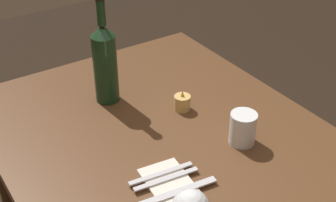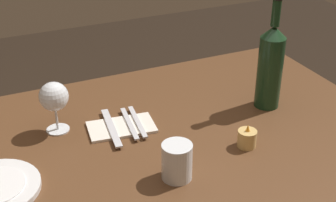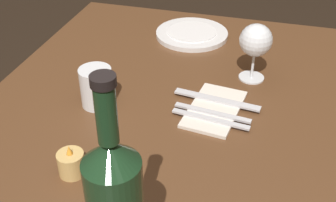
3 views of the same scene
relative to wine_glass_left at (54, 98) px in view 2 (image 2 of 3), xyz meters
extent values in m
cube|color=#56351E|center=(-0.27, 0.17, -0.12)|extent=(1.30, 0.90, 0.04)
cylinder|color=#412816|center=(-0.85, -0.21, -0.49)|extent=(0.06, 0.06, 0.70)
cylinder|color=white|center=(0.00, 0.00, -0.10)|extent=(0.07, 0.07, 0.00)
cylinder|color=white|center=(0.00, 0.00, -0.07)|extent=(0.01, 0.01, 0.07)
sphere|color=white|center=(0.00, 0.00, 0.00)|extent=(0.08, 0.08, 0.08)
cylinder|color=#42070F|center=(0.00, 0.00, 0.00)|extent=(0.06, 0.06, 0.02)
cylinder|color=#19381E|center=(-0.63, 0.12, 0.01)|extent=(0.08, 0.08, 0.23)
cone|color=#19381E|center=(-0.63, 0.12, 0.14)|extent=(0.08, 0.08, 0.04)
cylinder|color=#19381E|center=(-0.63, 0.12, 0.19)|extent=(0.03, 0.03, 0.08)
cylinder|color=white|center=(-0.22, 0.34, -0.06)|extent=(0.08, 0.08, 0.09)
cylinder|color=silver|center=(-0.22, 0.34, -0.08)|extent=(0.07, 0.07, 0.05)
cylinder|color=#DBB266|center=(-0.45, 0.29, -0.08)|extent=(0.05, 0.05, 0.05)
cylinder|color=white|center=(-0.45, 0.29, -0.09)|extent=(0.04, 0.04, 0.03)
cone|color=#F99E2D|center=(-0.45, 0.29, -0.05)|extent=(0.01, 0.01, 0.02)
cube|color=silver|center=(-0.17, 0.07, -0.10)|extent=(0.20, 0.13, 0.01)
cube|color=silver|center=(-0.19, 0.07, -0.10)|extent=(0.04, 0.18, 0.00)
cube|color=silver|center=(-0.22, 0.07, -0.10)|extent=(0.04, 0.18, 0.00)
cube|color=silver|center=(-0.14, 0.07, -0.10)|extent=(0.04, 0.21, 0.00)
camera|label=1|loc=(0.56, -0.43, 0.73)|focal=50.58mm
camera|label=2|loc=(0.20, 1.21, 0.63)|focal=51.89mm
camera|label=3|loc=(-0.99, -0.05, 0.49)|focal=46.57mm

